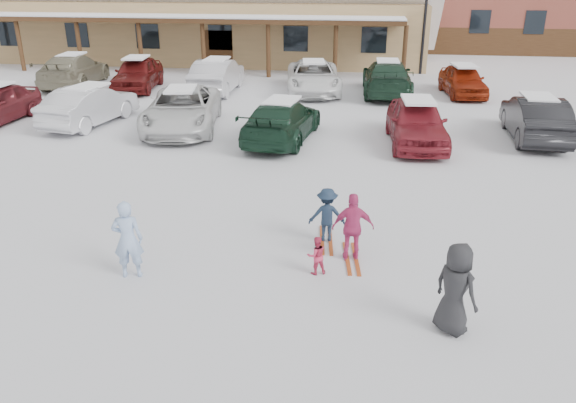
# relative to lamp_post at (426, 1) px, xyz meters

# --- Properties ---
(ground) EXTENTS (160.00, 160.00, 0.00)m
(ground) POSITION_rel_lamp_post_xyz_m (-4.67, -23.02, -3.87)
(ground) COLOR silver
(ground) RESTS_ON ground
(lamp_post) EXTENTS (0.50, 0.25, 6.92)m
(lamp_post) POSITION_rel_lamp_post_xyz_m (0.00, 0.00, 0.00)
(lamp_post) COLOR black
(lamp_post) RESTS_ON ground
(adult_skier) EXTENTS (0.64, 0.49, 1.55)m
(adult_skier) POSITION_rel_lamp_post_xyz_m (-7.17, -23.75, -3.09)
(adult_skier) COLOR #9CB8E3
(adult_skier) RESTS_ON ground
(toddler_red) EXTENTS (0.46, 0.42, 0.78)m
(toddler_red) POSITION_rel_lamp_post_xyz_m (-3.66, -23.16, -3.48)
(toddler_red) COLOR #D13459
(toddler_red) RESTS_ON ground
(child_navy) EXTENTS (0.83, 0.53, 1.21)m
(child_navy) POSITION_rel_lamp_post_xyz_m (-3.58, -21.71, -3.26)
(child_navy) COLOR #18273B
(child_navy) RESTS_ON ground
(skis_child_navy) EXTENTS (0.35, 1.41, 0.03)m
(skis_child_navy) POSITION_rel_lamp_post_xyz_m (-3.58, -21.71, -3.86)
(skis_child_navy) COLOR #A03F16
(skis_child_navy) RESTS_ON ground
(child_magenta) EXTENTS (0.88, 0.45, 1.43)m
(child_magenta) POSITION_rel_lamp_post_xyz_m (-3.00, -22.48, -3.16)
(child_magenta) COLOR #C73671
(child_magenta) RESTS_ON ground
(skis_child_magenta) EXTENTS (0.37, 1.41, 0.03)m
(skis_child_magenta) POSITION_rel_lamp_post_xyz_m (-3.00, -22.48, -3.86)
(skis_child_magenta) COLOR #A03F16
(skis_child_magenta) RESTS_ON ground
(bystander_dark) EXTENTS (0.89, 0.89, 1.57)m
(bystander_dark) POSITION_rel_lamp_post_xyz_m (-1.30, -24.70, -3.09)
(bystander_dark) COLOR black
(bystander_dark) RESTS_ON ground
(parked_car_1) EXTENTS (2.23, 4.61, 1.46)m
(parked_car_1) POSITION_rel_lamp_post_xyz_m (-13.19, -13.12, -3.14)
(parked_car_1) COLOR silver
(parked_car_1) RESTS_ON ground
(parked_car_2) EXTENTS (3.37, 5.73, 1.50)m
(parked_car_2) POSITION_rel_lamp_post_xyz_m (-9.52, -13.28, -3.12)
(parked_car_2) COLOR silver
(parked_car_2) RESTS_ON ground
(parked_car_3) EXTENTS (2.47, 4.99, 1.39)m
(parked_car_3) POSITION_rel_lamp_post_xyz_m (-5.70, -14.20, -3.18)
(parked_car_3) COLOR #153122
(parked_car_3) RESTS_ON ground
(parked_car_4) EXTENTS (2.06, 4.56, 1.52)m
(parked_car_4) POSITION_rel_lamp_post_xyz_m (-1.20, -14.04, -3.11)
(parked_car_4) COLOR maroon
(parked_car_4) RESTS_ON ground
(parked_car_5) EXTENTS (1.73, 4.57, 1.49)m
(parked_car_5) POSITION_rel_lamp_post_xyz_m (2.88, -12.83, -3.13)
(parked_car_5) COLOR black
(parked_car_5) RESTS_ON ground
(parked_car_7) EXTENTS (2.79, 5.60, 1.56)m
(parked_car_7) POSITION_rel_lamp_post_xyz_m (-17.51, -6.04, -3.09)
(parked_car_7) COLOR gray
(parked_car_7) RESTS_ON ground
(parked_car_8) EXTENTS (2.42, 4.75, 1.55)m
(parked_car_8) POSITION_rel_lamp_post_xyz_m (-13.98, -6.49, -3.10)
(parked_car_8) COLOR #5D1312
(parked_car_8) RESTS_ON ground
(parked_car_9) EXTENTS (1.72, 4.79, 1.57)m
(parked_car_9) POSITION_rel_lamp_post_xyz_m (-9.97, -6.59, -3.09)
(parked_car_9) COLOR #BCBBC1
(parked_car_9) RESTS_ON ground
(parked_car_10) EXTENTS (3.15, 5.59, 1.47)m
(parked_car_10) POSITION_rel_lamp_post_xyz_m (-5.45, -6.01, -3.13)
(parked_car_10) COLOR white
(parked_car_10) RESTS_ON ground
(parked_car_11) EXTENTS (2.36, 5.47, 1.57)m
(parked_car_11) POSITION_rel_lamp_post_xyz_m (-2.01, -6.00, -3.09)
(parked_car_11) COLOR #1B3727
(parked_car_11) RESTS_ON ground
(parked_car_12) EXTENTS (2.08, 4.22, 1.38)m
(parked_car_12) POSITION_rel_lamp_post_xyz_m (1.48, -5.65, -3.18)
(parked_car_12) COLOR maroon
(parked_car_12) RESTS_ON ground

